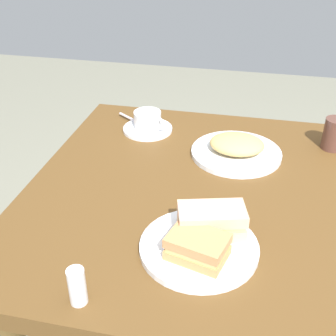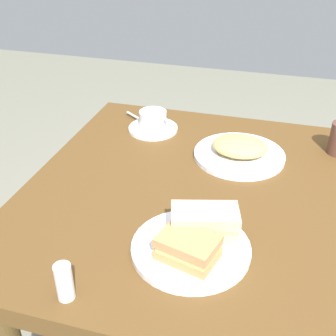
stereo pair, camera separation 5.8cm
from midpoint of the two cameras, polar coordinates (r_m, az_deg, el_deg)
dining_table at (r=1.14m, az=12.55°, el=-8.20°), size 1.26×0.92×0.70m
sandwich_plate at (r=0.91m, az=2.22°, el=-10.36°), size 0.25×0.25×0.01m
sandwich_front at (r=0.86m, az=1.94°, el=-10.28°), size 0.13×0.11×0.05m
sandwich_back at (r=0.92m, az=3.90°, el=-6.97°), size 0.15×0.11×0.06m
coffee_saucer at (r=1.37m, az=-3.89°, el=5.09°), size 0.15×0.15×0.01m
coffee_cup at (r=1.36m, az=-3.89°, el=6.34°), size 0.11×0.08×0.05m
spoon at (r=1.43m, az=-5.87°, el=6.36°), size 0.09×0.07×0.01m
side_plate at (r=1.24m, az=7.58°, el=1.94°), size 0.25×0.25×0.01m
side_food_pile at (r=1.23m, az=7.68°, el=3.12°), size 0.15×0.13×0.04m
salt_shaker at (r=0.81m, az=-13.88°, el=-14.84°), size 0.03×0.03×0.08m
drinking_glass at (r=1.33m, az=19.78°, el=4.20°), size 0.06×0.06×0.09m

